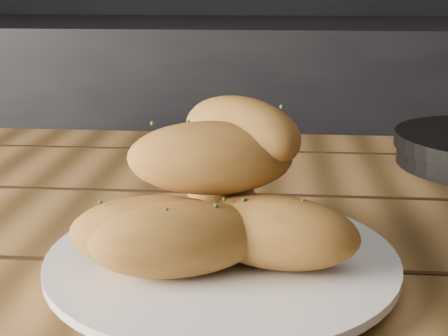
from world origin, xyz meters
TOP-DOWN VIEW (x-y plane):
  - counter at (0.00, 1.70)m, footprint 2.80×0.60m
  - table at (-0.34, 0.68)m, footprint 1.45×0.84m
  - plate at (-0.49, 0.57)m, footprint 0.31×0.31m
  - bread_rolls at (-0.49, 0.57)m, footprint 0.25×0.22m

SIDE VIEW (x-z plane):
  - counter at x=0.00m, z-range 0.00..0.90m
  - table at x=-0.34m, z-range 0.27..1.02m
  - plate at x=-0.49m, z-range 0.75..0.77m
  - bread_rolls at x=-0.49m, z-range 0.75..0.89m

